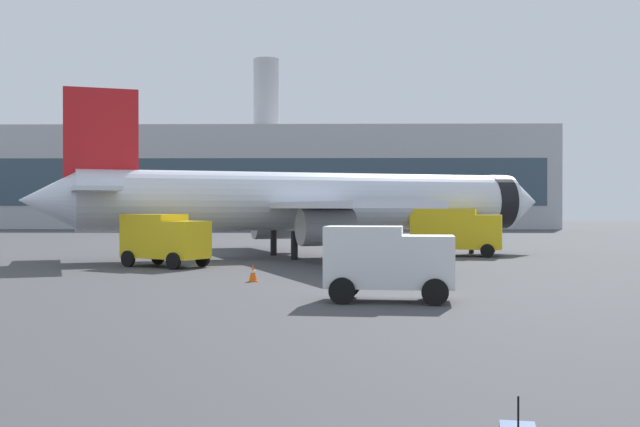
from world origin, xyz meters
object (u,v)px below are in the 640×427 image
service_truck (164,238)px  cargo_van (387,259)px  airplane_at_gate (309,202)px  safety_cone_near (253,273)px  fuel_truck (455,230)px  safety_cone_mid (191,248)px

service_truck → cargo_van: size_ratio=1.14×
airplane_at_gate → safety_cone_near: bearing=-96.4°
service_truck → safety_cone_near: service_truck is taller
fuel_truck → safety_cone_near: fuel_truck is taller
safety_cone_near → cargo_van: bearing=-52.7°
service_truck → cargo_van: (11.17, -15.52, -0.16)m
cargo_van → safety_cone_near: size_ratio=5.94×
service_truck → safety_cone_mid: service_truck is taller
fuel_truck → service_truck: bearing=-150.5°
service_truck → fuel_truck: (17.55, 9.91, 0.16)m
fuel_truck → cargo_van: fuel_truck is taller
fuel_truck → airplane_at_gate: bearing=-173.2°
safety_cone_near → safety_cone_mid: (-6.73, 21.44, 0.00)m
fuel_truck → safety_cone_near: (-11.78, -18.34, -1.39)m
service_truck → airplane_at_gate: bearing=48.6°
service_truck → safety_cone_near: bearing=-55.6°
service_truck → cargo_van: 19.12m
service_truck → fuel_truck: bearing=29.5°
service_truck → safety_cone_mid: 13.11m
fuel_truck → safety_cone_near: size_ratio=8.26×
cargo_van → safety_cone_mid: (-12.12, 28.53, -1.06)m
airplane_at_gate → fuel_truck: airplane_at_gate is taller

